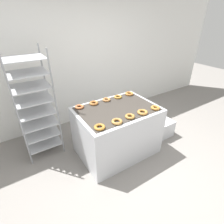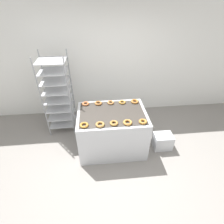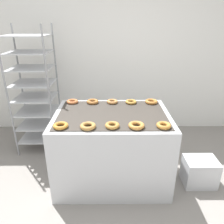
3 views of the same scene
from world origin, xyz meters
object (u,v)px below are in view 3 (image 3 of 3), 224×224
(fryer_machine, at_px, (112,147))
(glaze_bin, at_px, (200,172))
(donut_near_left, at_px, (88,126))
(donut_far_rightmost, at_px, (151,102))
(donut_near_right, at_px, (136,125))
(donut_far_left, at_px, (93,102))
(donut_far_center, at_px, (112,102))
(donut_far_leftmost, at_px, (72,102))
(donut_far_right, at_px, (131,102))
(baking_rack_cart, at_px, (34,90))
(donut_near_center, at_px, (112,125))
(donut_near_leftmost, at_px, (61,126))
(donut_near_rightmost, at_px, (164,125))

(fryer_machine, distance_m, glaze_bin, 1.08)
(donut_near_left, xyz_separation_m, donut_far_rightmost, (0.73, 0.67, 0.00))
(donut_near_right, bearing_deg, glaze_bin, 13.99)
(donut_far_left, height_order, donut_far_center, donut_far_left)
(donut_far_leftmost, relative_size, donut_far_right, 1.01)
(baking_rack_cart, xyz_separation_m, donut_near_right, (1.33, -1.06, -0.03))
(fryer_machine, bearing_deg, donut_far_rightmost, 33.52)
(donut_near_right, distance_m, donut_far_center, 0.71)
(donut_near_center, height_order, donut_far_leftmost, donut_near_center)
(glaze_bin, height_order, donut_near_center, donut_near_center)
(donut_near_center, height_order, donut_near_right, donut_near_right)
(baking_rack_cart, xyz_separation_m, glaze_bin, (2.13, -0.86, -0.74))
(donut_near_center, bearing_deg, donut_near_left, -176.61)
(donut_near_center, distance_m, donut_far_left, 0.71)
(donut_near_leftmost, height_order, donut_far_leftmost, donut_near_leftmost)
(fryer_machine, relative_size, donut_far_rightmost, 8.39)
(donut_near_rightmost, bearing_deg, glaze_bin, 20.59)
(donut_far_leftmost, bearing_deg, donut_far_left, -1.59)
(fryer_machine, distance_m, donut_far_center, 0.56)
(donut_near_right, xyz_separation_m, donut_near_rightmost, (0.27, -0.00, 0.00))
(donut_near_left, height_order, donut_far_left, same)
(donut_far_center, distance_m, donut_far_right, 0.24)
(donut_near_center, relative_size, donut_near_right, 0.90)
(donut_near_center, relative_size, donut_far_left, 0.96)
(donut_near_left, bearing_deg, donut_far_right, 54.71)
(donut_far_left, bearing_deg, donut_near_right, -54.75)
(donut_far_center, bearing_deg, donut_near_center, -90.72)
(fryer_machine, relative_size, donut_near_left, 8.38)
(baking_rack_cart, xyz_separation_m, donut_near_left, (0.85, -1.07, -0.03))
(fryer_machine, distance_m, donut_near_right, 0.61)
(glaze_bin, relative_size, donut_near_leftmost, 2.51)
(donut_near_right, xyz_separation_m, donut_far_left, (-0.48, 0.67, -0.00))
(fryer_machine, bearing_deg, donut_near_left, -124.46)
(donut_far_left, relative_size, donut_far_rightmost, 0.96)
(donut_far_leftmost, height_order, donut_far_rightmost, donut_far_rightmost)
(donut_near_right, distance_m, donut_far_rightmost, 0.72)
(donut_near_leftmost, bearing_deg, donut_far_rightmost, 33.46)
(donut_near_left, height_order, donut_near_right, donut_near_right)
(donut_near_center, bearing_deg, donut_far_center, 89.28)
(donut_near_leftmost, bearing_deg, donut_near_left, -2.65)
(fryer_machine, bearing_deg, donut_far_right, 53.86)
(baking_rack_cart, bearing_deg, donut_near_left, -51.43)
(donut_near_rightmost, height_order, donut_far_right, donut_near_rightmost)
(donut_near_rightmost, bearing_deg, donut_far_leftmost, 145.56)
(glaze_bin, bearing_deg, donut_far_left, 159.78)
(donut_near_leftmost, relative_size, donut_near_rightmost, 1.03)
(donut_near_rightmost, xyz_separation_m, donut_far_left, (-0.74, 0.68, -0.00))
(donut_near_leftmost, distance_m, donut_near_right, 0.74)
(baking_rack_cart, relative_size, donut_near_rightmost, 12.48)
(donut_far_left, bearing_deg, baking_rack_cart, 155.34)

